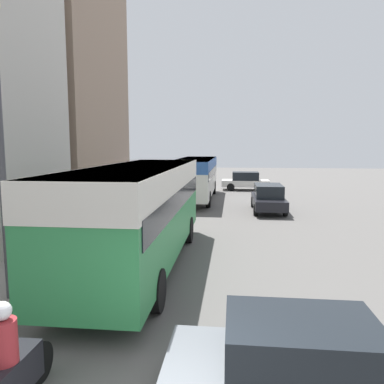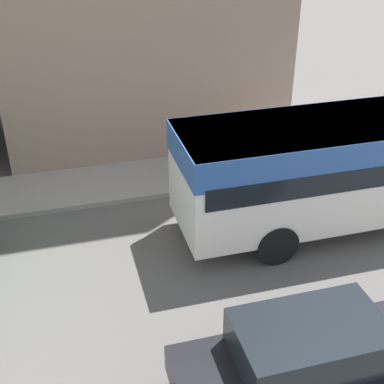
# 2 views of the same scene
# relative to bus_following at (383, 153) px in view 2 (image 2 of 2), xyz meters

# --- Properties ---
(bus_following) EXTENTS (2.49, 10.34, 2.86)m
(bus_following) POSITION_rel_bus_following_xyz_m (0.00, 0.00, 0.00)
(bus_following) COLOR silver
(bus_following) RESTS_ON ground_plane
(car_far_curb) EXTENTS (1.79, 4.49, 1.55)m
(car_far_curb) POSITION_rel_bus_following_xyz_m (4.60, -4.17, -1.07)
(car_far_curb) COLOR black
(car_far_curb) RESTS_ON ground_plane
(pedestrian_near_curb) EXTENTS (0.36, 0.36, 1.84)m
(pedestrian_near_curb) POSITION_rel_bus_following_xyz_m (-3.04, -3.89, -0.76)
(pedestrian_near_curb) COLOR #232838
(pedestrian_near_curb) RESTS_ON sidewalk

